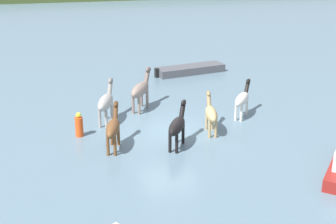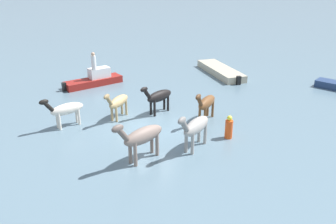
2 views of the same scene
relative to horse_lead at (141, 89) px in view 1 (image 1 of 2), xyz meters
The scene contains 9 objects.
ground_plane 3.56m from the horse_lead, 79.30° to the right, with size 212.34×212.34×0.00m, color slate.
horse_lead is the anchor object (origin of this frame).
horse_dun_straggler 5.09m from the horse_lead, 113.77° to the right, with size 0.99×2.30×1.79m.
horse_pinto_flank 4.63m from the horse_lead, 56.86° to the right, with size 0.79×2.19×1.69m.
horse_dark_mare 5.22m from the horse_lead, 25.88° to the right, with size 1.60×1.96×1.71m.
horse_mid_herd 5.10m from the horse_lead, 82.97° to the right, with size 1.45×2.17×1.79m.
horse_gray_outer 2.46m from the horse_lead, 143.50° to the right, with size 1.23×2.46×1.94m.
boat_motor_center 7.79m from the horse_lead, 54.62° to the left, with size 4.91×2.18×0.74m.
buoy_channel_marker 4.46m from the horse_lead, 139.63° to the right, with size 0.36×0.36×1.14m.
Camera 1 is at (-4.87, -20.02, 8.46)m, focal length 51.43 mm.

